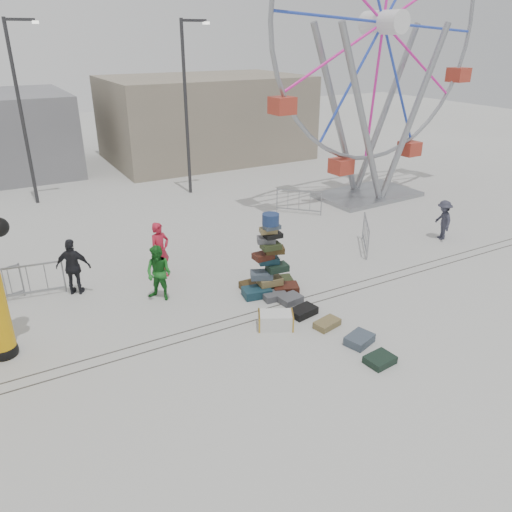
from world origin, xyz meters
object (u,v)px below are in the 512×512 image
suitcase_tower (269,270)px  lamp_post_left (22,105)px  pedestrian_black (73,267)px  pedestrian_grey (443,220)px  pedestrian_red (160,251)px  barricade_wheel_front (366,235)px  lamp_post_right (187,100)px  pedestrian_green (159,273)px  barricade_wheel_back (299,202)px  steamer_trunk (276,320)px  barricade_dummy_c (28,281)px  ferris_wheel (381,48)px

suitcase_tower → lamp_post_left: bearing=123.9°
pedestrian_black → pedestrian_grey: 13.54m
pedestrian_red → suitcase_tower: bearing=-62.3°
lamp_post_left → barricade_wheel_front: (9.79, -11.95, -3.93)m
barricade_wheel_front → lamp_post_right: bearing=51.7°
lamp_post_right → pedestrian_grey: size_ratio=5.16×
lamp_post_left → pedestrian_red: (2.40, -10.52, -3.54)m
pedestrian_green → lamp_post_right: bearing=113.0°
lamp_post_left → barricade_wheel_back: 12.94m
steamer_trunk → barricade_wheel_back: bearing=80.3°
pedestrian_black → pedestrian_grey: bearing=-161.2°
suitcase_tower → pedestrian_grey: (8.10, 0.49, 0.06)m
suitcase_tower → barricade_wheel_back: (4.91, 5.72, -0.16)m
suitcase_tower → barricade_dummy_c: 7.26m
barricade_wheel_back → pedestrian_red: pedestrian_red is taller
barricade_wheel_front → barricade_wheel_back: size_ratio=1.00×
suitcase_tower → pedestrian_red: bearing=148.1°
barricade_wheel_front → pedestrian_red: pedestrian_red is taller
pedestrian_grey → pedestrian_green: bearing=-70.5°
ferris_wheel → pedestrian_green: size_ratio=8.06×
suitcase_tower → pedestrian_grey: suitcase_tower is taller
ferris_wheel → pedestrian_black: bearing=-169.7°
barricade_wheel_back → pedestrian_red: 8.13m
suitcase_tower → pedestrian_grey: bearing=16.6°
suitcase_tower → barricade_dummy_c: suitcase_tower is taller
ferris_wheel → steamer_trunk: bearing=-144.4°
pedestrian_grey → ferris_wheel: bearing=-168.9°
ferris_wheel → barricade_dummy_c: size_ratio=6.90×
barricade_dummy_c → pedestrian_red: (3.95, -0.60, 0.40)m
lamp_post_right → lamp_post_left: same height
ferris_wheel → steamer_trunk: (-10.21, -8.09, -6.58)m
lamp_post_left → ferris_wheel: bearing=-25.8°
lamp_post_right → lamp_post_left: 7.28m
lamp_post_left → steamer_trunk: 16.11m
lamp_post_right → pedestrian_green: size_ratio=4.67×
pedestrian_green → pedestrian_black: (-2.13, 1.61, 0.04)m
lamp_post_left → steamer_trunk: bearing=-74.9°
suitcase_tower → pedestrian_green: bearing=172.5°
barricade_wheel_front → suitcase_tower: bearing=139.4°
barricade_wheel_back → lamp_post_right: bearing=163.6°
pedestrian_black → ferris_wheel: bearing=-138.3°
suitcase_tower → barricade_dummy_c: (-6.52, 3.17, -0.16)m
pedestrian_black → pedestrian_grey: pedestrian_black is taller
barricade_wheel_front → pedestrian_black: 10.19m
barricade_wheel_back → pedestrian_green: size_ratio=1.17×
pedestrian_green → pedestrian_red: bearing=119.4°
lamp_post_left → pedestrian_grey: size_ratio=5.16×
lamp_post_left → barricade_dummy_c: (-1.55, -9.92, -3.93)m
suitcase_tower → pedestrian_black: bearing=165.2°
barricade_wheel_front → barricade_wheel_back: 4.57m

